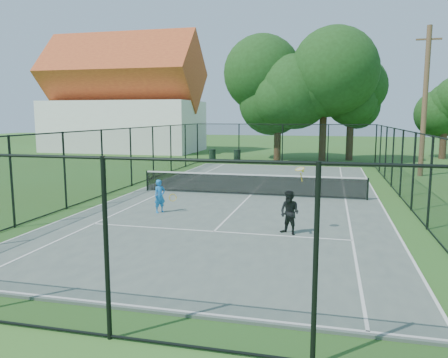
% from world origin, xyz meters
% --- Properties ---
extents(ground, '(120.00, 120.00, 0.00)m').
position_xyz_m(ground, '(0.00, 0.00, 0.00)').
color(ground, '#375D1F').
extents(tennis_court, '(11.00, 24.00, 0.06)m').
position_xyz_m(tennis_court, '(0.00, 0.00, 0.03)').
color(tennis_court, '#52605B').
rests_on(tennis_court, ground).
extents(tennis_net, '(10.08, 0.08, 0.95)m').
position_xyz_m(tennis_net, '(0.00, 0.00, 0.58)').
color(tennis_net, black).
rests_on(tennis_net, tennis_court).
extents(fence, '(13.10, 26.10, 3.00)m').
position_xyz_m(fence, '(0.00, 0.00, 1.50)').
color(fence, black).
rests_on(fence, ground).
extents(tree_near_left, '(6.84, 6.84, 8.92)m').
position_xyz_m(tree_near_left, '(-0.75, 16.18, 5.49)').
color(tree_near_left, '#332114').
rests_on(tree_near_left, ground).
extents(tree_near_mid, '(6.87, 6.87, 8.98)m').
position_xyz_m(tree_near_mid, '(2.80, 16.61, 5.53)').
color(tree_near_mid, '#332114').
rests_on(tree_near_mid, ground).
extents(tree_near_right, '(5.49, 5.49, 7.58)m').
position_xyz_m(tree_near_right, '(4.92, 17.63, 4.81)').
color(tree_near_right, '#332114').
rests_on(tree_near_right, ground).
extents(tree_far_right, '(4.57, 4.57, 6.05)m').
position_xyz_m(tree_far_right, '(12.53, 20.55, 3.74)').
color(tree_far_right, '#332114').
rests_on(tree_far_right, ground).
extents(building, '(15.30, 8.15, 11.87)m').
position_xyz_m(building, '(-17.00, 22.00, 4.93)').
color(building, silver).
rests_on(building, ground).
extents(trash_bin_left, '(0.58, 0.58, 0.91)m').
position_xyz_m(trash_bin_left, '(-5.79, 14.75, 0.46)').
color(trash_bin_left, black).
rests_on(trash_bin_left, ground).
extents(trash_bin_right, '(0.58, 0.58, 0.90)m').
position_xyz_m(trash_bin_right, '(-3.75, 14.72, 0.46)').
color(trash_bin_right, black).
rests_on(trash_bin_right, ground).
extents(utility_pole, '(1.40, 0.30, 8.74)m').
position_xyz_m(utility_pole, '(8.72, 9.00, 4.43)').
color(utility_pole, '#4C3823').
rests_on(utility_pole, ground).
extents(player_blue, '(0.84, 0.53, 1.22)m').
position_xyz_m(player_blue, '(-2.63, -4.28, 0.67)').
color(player_blue, blue).
rests_on(player_blue, tennis_court).
extents(player_black, '(0.81, 0.87, 2.02)m').
position_xyz_m(player_black, '(2.28, -6.16, 0.73)').
color(player_black, black).
rests_on(player_black, tennis_court).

